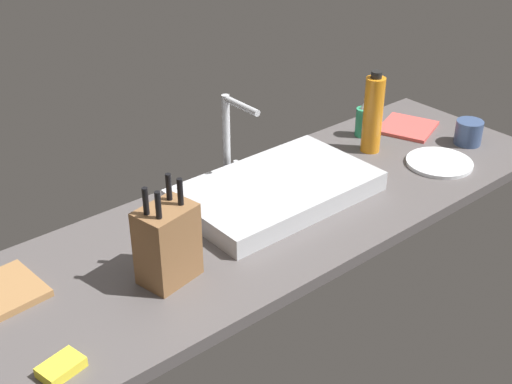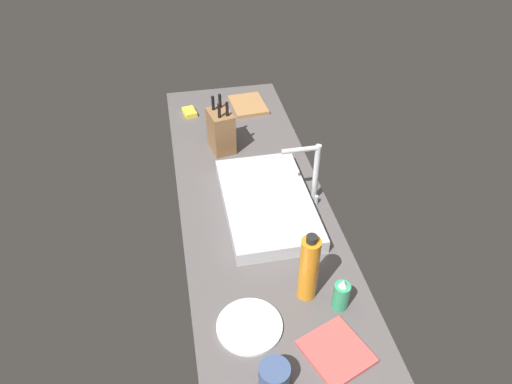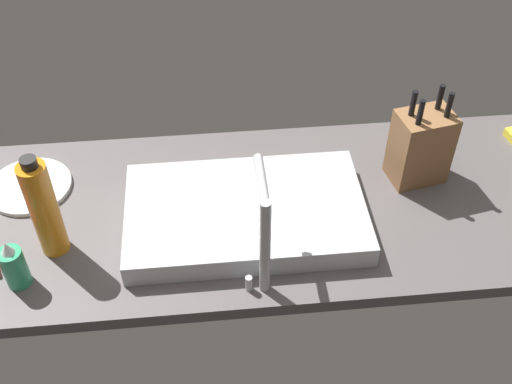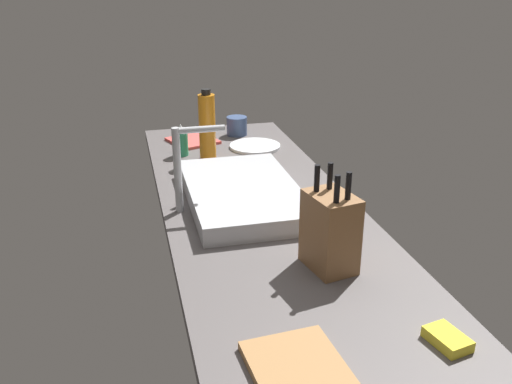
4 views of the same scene
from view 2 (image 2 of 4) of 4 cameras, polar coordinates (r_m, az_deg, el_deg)
countertop_slab at (r=203.13cm, az=-0.44°, el=-1.11°), size 197.79×61.47×3.50cm
sink_basin at (r=195.36cm, az=1.33°, el=-1.30°), size 57.76×34.65×5.85cm
faucet at (r=192.69cm, az=6.69°, el=2.82°), size 5.50×15.95×26.90cm
knife_block at (r=225.64cm, az=-4.18°, el=7.30°), size 15.45×12.40×26.71cm
cutting_board at (r=264.26cm, az=-0.95°, el=10.35°), size 24.12×19.30×1.80cm
soap_bottle at (r=162.44cm, az=10.12°, el=-11.98°), size 5.43×5.43×12.93cm
water_bottle at (r=158.15cm, az=6.30°, el=-9.02°), size 6.49×6.49×27.77cm
dinner_plate at (r=159.06cm, az=-0.78°, el=-15.68°), size 21.34×21.34×1.20cm
dish_towel at (r=156.10cm, az=9.54°, el=-18.22°), size 23.96×23.35×1.20cm
coffee_mug at (r=146.15cm, az=2.21°, el=-21.08°), size 9.13×9.13×8.29cm
dish_sponge at (r=259.36cm, az=-7.93°, el=9.40°), size 10.03×7.70×2.40cm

